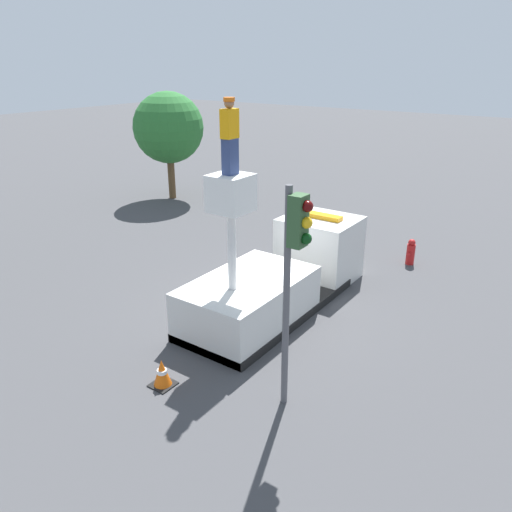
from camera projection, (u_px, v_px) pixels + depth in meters
The scene contains 7 objects.
ground_plane at pixel (269, 311), 14.69m from camera, with size 120.00×120.00×0.00m, color #424244.
bucket_truck at pixel (281, 278), 14.82m from camera, with size 7.00×2.40×4.37m.
worker at pixel (230, 137), 11.44m from camera, with size 0.40×0.26×1.75m.
traffic_light_pole at pixel (294, 257), 9.49m from camera, with size 0.34×0.57×4.78m.
fire_hydrant at pixel (411, 252), 17.88m from camera, with size 0.54×0.30×0.94m.
traffic_cone_rear at pixel (162, 373), 11.23m from camera, with size 0.52×0.52×0.66m.
tree_right_bg at pixel (168, 128), 25.27m from camera, with size 3.57×3.57×5.45m.
Camera 1 is at (-10.89, -7.21, 6.92)m, focal length 35.00 mm.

